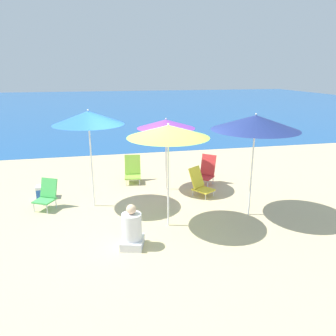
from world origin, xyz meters
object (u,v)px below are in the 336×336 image
(beach_chair_red, at_px, (207,170))
(beach_chair_lime, at_px, (133,170))
(beach_umbrella_navy, at_px, (255,123))
(water_bottle, at_px, (132,212))
(seagull, at_px, (132,169))
(beach_chair_yellow, at_px, (200,183))
(person_seated_near, at_px, (132,230))
(beach_chair_green, at_px, (47,194))
(beach_umbrella_lime, at_px, (168,132))
(beach_umbrella_blue, at_px, (88,118))
(cooler_box, at_px, (45,192))
(beach_umbrella_purple, at_px, (166,124))

(beach_chair_red, bearing_deg, beach_chair_lime, -156.24)
(beach_umbrella_navy, bearing_deg, beach_chair_lime, 128.90)
(water_bottle, xyz_separation_m, seagull, (0.36, 3.22, 0.05))
(beach_chair_yellow, height_order, person_seated_near, person_seated_near)
(seagull, bearing_deg, beach_chair_green, -134.15)
(beach_umbrella_lime, bearing_deg, seagull, 95.27)
(beach_umbrella_navy, relative_size, beach_chair_lime, 3.03)
(beach_umbrella_blue, bearing_deg, beach_chair_lime, 55.08)
(beach_chair_green, bearing_deg, beach_umbrella_navy, 11.10)
(beach_chair_lime, relative_size, person_seated_near, 0.90)
(beach_chair_red, bearing_deg, person_seated_near, -87.56)
(beach_chair_yellow, height_order, beach_chair_green, beach_chair_yellow)
(cooler_box, xyz_separation_m, seagull, (2.46, 1.63, -0.03))
(beach_chair_lime, distance_m, cooler_box, 2.53)
(seagull, bearing_deg, beach_umbrella_purple, -65.29)
(person_seated_near, height_order, cooler_box, person_seated_near)
(beach_chair_yellow, distance_m, beach_chair_red, 0.94)
(beach_umbrella_blue, distance_m, beach_chair_yellow, 3.31)
(beach_chair_yellow, bearing_deg, beach_umbrella_blue, 148.70)
(beach_umbrella_lime, distance_m, beach_chair_red, 3.33)
(beach_umbrella_lime, height_order, water_bottle, beach_umbrella_lime)
(person_seated_near, bearing_deg, water_bottle, 99.79)
(beach_chair_lime, bearing_deg, beach_umbrella_lime, -75.28)
(beach_umbrella_blue, xyz_separation_m, beach_chair_red, (3.22, 0.96, -1.76))
(beach_umbrella_purple, distance_m, cooler_box, 3.64)
(beach_chair_red, bearing_deg, beach_umbrella_navy, -41.63)
(beach_umbrella_blue, xyz_separation_m, water_bottle, (0.84, -0.77, -2.07))
(beach_umbrella_lime, relative_size, seagull, 8.21)
(cooler_box, bearing_deg, seagull, 33.59)
(beach_chair_red, xyz_separation_m, person_seated_near, (-2.51, -3.09, -0.07))
(beach_umbrella_lime, bearing_deg, beach_chair_red, 55.07)
(beach_chair_green, height_order, water_bottle, beach_chair_green)
(beach_umbrella_lime, height_order, beach_chair_red, beach_umbrella_lime)
(beach_chair_lime, xyz_separation_m, seagull, (0.06, 0.83, -0.21))
(beach_umbrella_blue, relative_size, beach_umbrella_lime, 1.07)
(beach_umbrella_purple, relative_size, beach_umbrella_navy, 0.85)
(beach_umbrella_purple, xyz_separation_m, beach_chair_red, (1.25, 0.19, -1.43))
(beach_umbrella_lime, height_order, cooler_box, beach_umbrella_lime)
(cooler_box, bearing_deg, beach_umbrella_blue, -33.15)
(beach_chair_green, relative_size, water_bottle, 3.04)
(beach_umbrella_blue, distance_m, seagull, 3.40)
(beach_chair_yellow, relative_size, cooler_box, 1.86)
(water_bottle, bearing_deg, cooler_box, 142.90)
(beach_umbrella_purple, height_order, beach_chair_green, beach_umbrella_purple)
(beach_chair_yellow, relative_size, beach_chair_green, 1.04)
(beach_umbrella_navy, relative_size, beach_chair_yellow, 3.15)
(beach_umbrella_purple, bearing_deg, cooler_box, 179.09)
(beach_umbrella_lime, xyz_separation_m, water_bottle, (-0.71, 0.65, -1.95))
(beach_umbrella_blue, height_order, beach_chair_red, beach_umbrella_blue)
(beach_umbrella_blue, bearing_deg, seagull, 64.00)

